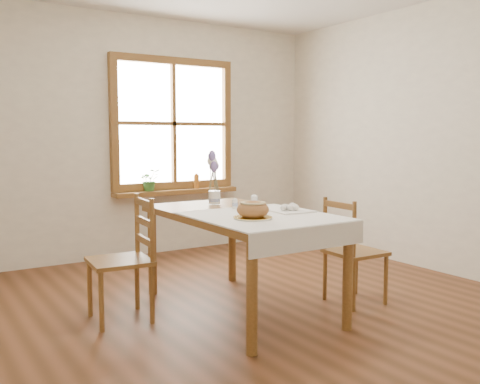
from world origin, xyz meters
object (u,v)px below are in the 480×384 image
at_px(bread_plate, 253,218).
at_px(chair_right, 356,250).
at_px(chair_left, 120,259).
at_px(flower_vase, 214,198).
at_px(dining_table, 240,223).

bearing_deg(bread_plate, chair_right, 2.86).
bearing_deg(chair_left, bread_plate, 51.42).
distance_m(chair_left, chair_right, 1.81).
relative_size(chair_left, flower_vase, 8.31).
relative_size(dining_table, chair_right, 1.92).
bearing_deg(flower_vase, chair_left, -168.13).
distance_m(bread_plate, flower_vase, 0.87).
height_order(chair_right, bread_plate, chair_right).
relative_size(dining_table, bread_plate, 6.28).
height_order(bread_plate, flower_vase, flower_vase).
xyz_separation_m(bread_plate, flower_vase, (0.19, 0.85, 0.04)).
xyz_separation_m(chair_left, flower_vase, (0.89, 0.19, 0.36)).
bearing_deg(chair_right, flower_vase, 47.79).
relative_size(bread_plate, flower_vase, 2.39).
height_order(chair_left, flower_vase, chair_left).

